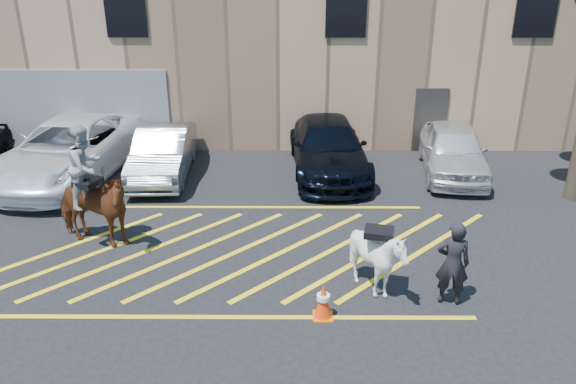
{
  "coord_description": "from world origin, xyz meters",
  "views": [
    {
      "loc": [
        1.26,
        -11.6,
        6.3
      ],
      "look_at": [
        1.2,
        0.2,
        1.3
      ],
      "focal_mm": 35.0,
      "sensor_mm": 36.0,
      "label": 1
    }
  ],
  "objects_px": {
    "saddled_white": "(377,259)",
    "traffic_cone": "(323,301)",
    "car_white_suv": "(453,150)",
    "mounted_bay": "(90,199)",
    "car_white_pickup": "(70,150)",
    "handler": "(453,263)",
    "car_silver_sedan": "(163,153)",
    "car_blue_suv": "(328,147)"
  },
  "relations": [
    {
      "from": "car_blue_suv",
      "to": "mounted_bay",
      "type": "distance_m",
      "value": 7.56
    },
    {
      "from": "car_white_pickup",
      "to": "handler",
      "type": "distance_m",
      "value": 11.87
    },
    {
      "from": "car_silver_sedan",
      "to": "handler",
      "type": "height_order",
      "value": "handler"
    },
    {
      "from": "mounted_bay",
      "to": "car_silver_sedan",
      "type": "bearing_deg",
      "value": 81.61
    },
    {
      "from": "car_white_suv",
      "to": "traffic_cone",
      "type": "distance_m",
      "value": 8.79
    },
    {
      "from": "saddled_white",
      "to": "traffic_cone",
      "type": "bearing_deg",
      "value": -142.25
    },
    {
      "from": "car_white_pickup",
      "to": "car_white_suv",
      "type": "xyz_separation_m",
      "value": [
        11.69,
        0.37,
        -0.1
      ]
    },
    {
      "from": "car_blue_suv",
      "to": "handler",
      "type": "distance_m",
      "value": 7.52
    },
    {
      "from": "car_white_suv",
      "to": "mounted_bay",
      "type": "relative_size",
      "value": 1.56
    },
    {
      "from": "car_silver_sedan",
      "to": "mounted_bay",
      "type": "bearing_deg",
      "value": -100.84
    },
    {
      "from": "car_white_pickup",
      "to": "saddled_white",
      "type": "bearing_deg",
      "value": -30.77
    },
    {
      "from": "car_white_suv",
      "to": "handler",
      "type": "distance_m",
      "value": 7.34
    },
    {
      "from": "car_white_pickup",
      "to": "car_silver_sedan",
      "type": "xyz_separation_m",
      "value": [
        2.78,
        0.14,
        -0.14
      ]
    },
    {
      "from": "car_blue_suv",
      "to": "saddled_white",
      "type": "relative_size",
      "value": 3.37
    },
    {
      "from": "car_silver_sedan",
      "to": "mounted_bay",
      "type": "distance_m",
      "value": 4.58
    },
    {
      "from": "car_silver_sedan",
      "to": "handler",
      "type": "xyz_separation_m",
      "value": [
        7.01,
        -6.86,
        0.13
      ]
    },
    {
      "from": "car_silver_sedan",
      "to": "mounted_bay",
      "type": "height_order",
      "value": "mounted_bay"
    },
    {
      "from": "car_white_pickup",
      "to": "car_white_suv",
      "type": "bearing_deg",
      "value": 8.29
    },
    {
      "from": "car_white_pickup",
      "to": "mounted_bay",
      "type": "xyz_separation_m",
      "value": [
        2.11,
        -4.37,
        0.3
      ]
    },
    {
      "from": "car_white_pickup",
      "to": "car_silver_sedan",
      "type": "height_order",
      "value": "car_white_pickup"
    },
    {
      "from": "handler",
      "to": "car_silver_sedan",
      "type": "bearing_deg",
      "value": -34.66
    },
    {
      "from": "handler",
      "to": "mounted_bay",
      "type": "distance_m",
      "value": 8.03
    },
    {
      "from": "car_silver_sedan",
      "to": "mounted_bay",
      "type": "relative_size",
      "value": 1.53
    },
    {
      "from": "car_white_suv",
      "to": "mounted_bay",
      "type": "height_order",
      "value": "mounted_bay"
    },
    {
      "from": "car_white_pickup",
      "to": "handler",
      "type": "height_order",
      "value": "car_white_pickup"
    },
    {
      "from": "car_white_suv",
      "to": "mounted_bay",
      "type": "distance_m",
      "value": 10.69
    },
    {
      "from": "mounted_bay",
      "to": "car_blue_suv",
      "type": "bearing_deg",
      "value": 40.63
    },
    {
      "from": "car_white_pickup",
      "to": "car_white_suv",
      "type": "relative_size",
      "value": 1.39
    },
    {
      "from": "car_white_pickup",
      "to": "traffic_cone",
      "type": "relative_size",
      "value": 8.6
    },
    {
      "from": "car_blue_suv",
      "to": "traffic_cone",
      "type": "bearing_deg",
      "value": -97.14
    },
    {
      "from": "car_blue_suv",
      "to": "handler",
      "type": "bearing_deg",
      "value": -78.16
    },
    {
      "from": "car_silver_sedan",
      "to": "traffic_cone",
      "type": "xyz_separation_m",
      "value": [
        4.52,
        -7.38,
        -0.37
      ]
    },
    {
      "from": "mounted_bay",
      "to": "traffic_cone",
      "type": "xyz_separation_m",
      "value": [
        5.18,
        -2.86,
        -0.81
      ]
    },
    {
      "from": "saddled_white",
      "to": "car_white_pickup",
      "type": "bearing_deg",
      "value": 142.75
    },
    {
      "from": "car_blue_suv",
      "to": "car_white_suv",
      "type": "distance_m",
      "value": 3.85
    },
    {
      "from": "mounted_bay",
      "to": "saddled_white",
      "type": "bearing_deg",
      "value": -17.74
    },
    {
      "from": "saddled_white",
      "to": "car_silver_sedan",
      "type": "bearing_deg",
      "value": 130.72
    },
    {
      "from": "mounted_bay",
      "to": "saddled_white",
      "type": "xyz_separation_m",
      "value": [
        6.28,
        -2.01,
        -0.4
      ]
    },
    {
      "from": "car_white_pickup",
      "to": "mounted_bay",
      "type": "bearing_deg",
      "value": -57.75
    },
    {
      "from": "car_white_pickup",
      "to": "car_blue_suv",
      "type": "bearing_deg",
      "value": 10.46
    },
    {
      "from": "car_blue_suv",
      "to": "car_white_pickup",
      "type": "bearing_deg",
      "value": -179.12
    },
    {
      "from": "car_silver_sedan",
      "to": "traffic_cone",
      "type": "distance_m",
      "value": 8.66
    }
  ]
}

